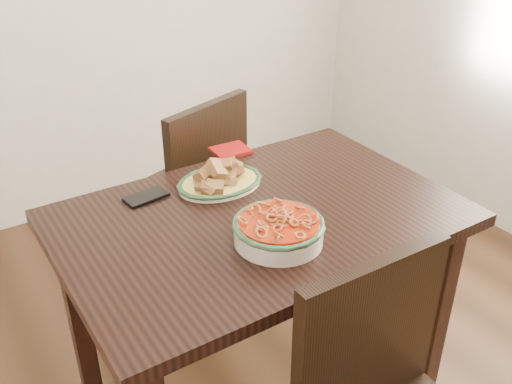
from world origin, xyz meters
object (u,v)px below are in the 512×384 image
chair_far (191,189)px  dining_table (260,241)px  fish_plate (220,173)px  noodle_bowl (279,228)px  smartphone (146,197)px

chair_far → dining_table: bearing=63.1°
dining_table → fish_plate: (-0.02, 0.21, 0.15)m
fish_plate → noodle_bowl: fish_plate is taller
dining_table → chair_far: bearing=82.0°
noodle_bowl → smartphone: bearing=116.9°
noodle_bowl → fish_plate: bearing=86.3°
dining_table → chair_far: 0.68m
chair_far → smartphone: bearing=30.2°
chair_far → smartphone: size_ratio=6.76×
chair_far → fish_plate: 0.54m
dining_table → smartphone: (-0.25, 0.26, 0.11)m
dining_table → smartphone: smartphone is taller
fish_plate → chair_far: bearing=76.4°
fish_plate → smartphone: (-0.23, 0.05, -0.04)m
fish_plate → smartphone: fish_plate is taller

